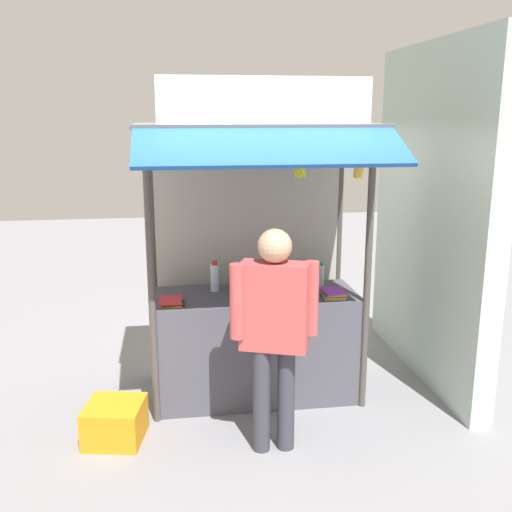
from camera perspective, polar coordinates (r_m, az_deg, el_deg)
ground_plane at (r=5.62m, az=-0.00°, el=-13.27°), size 20.00×20.00×0.00m
stall_counter at (r=5.42m, az=-0.00°, el=-8.65°), size 1.81×0.72×0.98m
stall_structure at (r=5.23m, az=-0.24°, el=4.51°), size 2.01×1.62×2.82m
water_bottle_far_left at (r=5.32m, az=-4.03°, el=-2.04°), size 0.08×0.08×0.28m
water_bottle_mid_left at (r=5.24m, az=-1.30°, el=-2.41°), size 0.07×0.07×0.25m
water_bottle_center at (r=5.50m, az=6.31°, el=-1.85°), size 0.06×0.06×0.23m
water_bottle_front_right at (r=5.30m, az=2.63°, el=-2.27°), size 0.07×0.07×0.24m
magazine_stack_far_right at (r=5.02m, az=3.79°, el=-4.04°), size 0.21×0.26×0.09m
magazine_stack_right at (r=5.02m, az=-8.28°, el=-4.40°), size 0.21×0.25×0.05m
magazine_stack_back_right at (r=5.22m, az=7.57°, el=-3.63°), size 0.21×0.29×0.06m
magazine_stack_mid_right at (r=5.18m, az=0.46°, el=-3.63°), size 0.23×0.26×0.06m
banana_bunch_rightmost at (r=4.76m, az=9.96°, el=8.44°), size 0.10×0.10×0.30m
banana_bunch_inner_left at (r=4.63m, az=4.33°, el=8.58°), size 0.11×0.11×0.28m
vendor_person at (r=4.36m, az=1.80°, el=-6.34°), size 0.66×0.37×1.75m
plastic_crate at (r=4.98m, az=-13.57°, el=-15.42°), size 0.52×0.52×0.31m
neighbour_wall at (r=5.89m, az=16.72°, el=3.86°), size 0.20×2.40×3.20m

